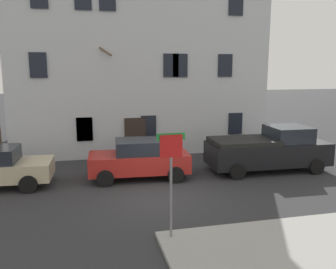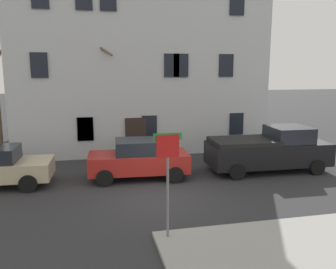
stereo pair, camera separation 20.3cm
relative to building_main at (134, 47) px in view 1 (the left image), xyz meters
name	(u,v)px [view 1 (the left image)]	position (x,y,z in m)	size (l,w,h in m)	color
ground_plane	(158,197)	(-0.67, -10.67, -5.97)	(120.00, 120.00, 0.00)	#2D2D30
building_main	(134,47)	(0.00, 0.00, 0.00)	(14.30, 9.45, 11.78)	silver
tree_bare_mid	(109,78)	(-1.84, -3.38, -1.82)	(2.75, 3.04, 7.73)	brown
tree_bare_far	(153,88)	(0.54, -3.41, -2.37)	(2.75, 1.93, 7.61)	brown
tree_bare_end	(244,94)	(5.92, -3.65, -2.76)	(2.19, 2.20, 6.41)	brown
car_red_sedan	(139,159)	(-1.00, -8.22, -5.13)	(4.31, 2.20, 1.68)	#AD231E
pickup_truck_black	(269,149)	(4.98, -8.39, -4.99)	(5.53, 2.40, 2.03)	black
street_sign_pole	(171,167)	(-1.00, -13.99, -3.89)	(0.76, 0.07, 2.99)	slate
bicycle_leaning	(48,148)	(-5.19, -2.95, -5.60)	(1.75, 0.09, 1.03)	black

